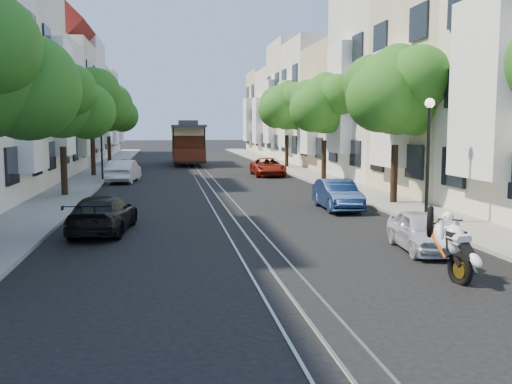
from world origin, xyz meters
name	(u,v)px	position (x,y,z in m)	size (l,w,h in m)	color
ground	(199,172)	(0.00, 28.00, 0.00)	(200.00, 200.00, 0.00)	black
sidewalk_east	(296,170)	(7.25, 28.00, 0.06)	(2.50, 80.00, 0.12)	gray
sidewalk_west	(98,172)	(-7.25, 28.00, 0.06)	(2.50, 80.00, 0.12)	gray
rail_left	(192,172)	(-0.55, 28.00, 0.01)	(0.06, 80.00, 0.02)	gray
rail_slot	(199,172)	(0.00, 28.00, 0.01)	(0.06, 80.00, 0.02)	gray
rail_right	(207,172)	(0.55, 28.00, 0.01)	(0.06, 80.00, 0.02)	gray
lane_line	(199,172)	(0.00, 28.00, 0.00)	(0.08, 80.00, 0.01)	tan
townhouses_east	(356,102)	(11.87, 27.91, 5.18)	(7.75, 72.00, 12.00)	beige
townhouses_west	(27,101)	(-11.87, 27.91, 5.08)	(7.75, 72.00, 11.76)	silver
tree_e_b	(398,93)	(7.26, 8.98, 4.73)	(4.93, 4.08, 6.68)	black
tree_e_c	(326,106)	(7.26, 19.98, 4.60)	(4.84, 3.99, 6.52)	black
tree_e_d	(288,107)	(7.26, 30.98, 4.87)	(5.01, 4.16, 6.85)	black
tree_w_b	(63,104)	(-7.14, 13.98, 4.40)	(4.72, 3.87, 6.27)	black
tree_w_c	(92,100)	(-7.14, 24.98, 5.07)	(5.13, 4.28, 7.09)	black
tree_w_d	(109,111)	(-7.14, 35.98, 4.60)	(4.84, 3.99, 6.52)	black
lamp_east	(428,141)	(6.30, 4.00, 2.85)	(0.32, 0.32, 4.16)	black
lamp_west	(101,135)	(-6.30, 22.00, 2.85)	(0.32, 0.32, 4.16)	black
sportbike_rider	(449,241)	(3.70, -2.54, 0.86)	(0.64, 1.88, 1.61)	black
cable_car	(188,141)	(-0.50, 36.84, 2.09)	(2.93, 9.18, 3.52)	black
parked_car_e_near	(422,231)	(4.40, 0.27, 0.53)	(1.26, 3.14, 1.07)	silver
parked_car_e_mid	(337,195)	(4.40, 8.00, 0.61)	(1.28, 3.68, 1.21)	#0C1B40
parked_car_e_far	(268,167)	(4.40, 24.01, 0.61)	(2.02, 4.38, 1.22)	maroon
parked_car_w_near	(103,214)	(-4.40, 4.30, 0.59)	(1.66, 4.08, 1.18)	black
parked_car_w_mid	(124,171)	(-4.94, 20.93, 0.68)	(1.43, 4.11, 1.35)	silver
parked_car_w_far	(125,167)	(-5.24, 25.93, 0.60)	(1.41, 3.51, 1.20)	#14341B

